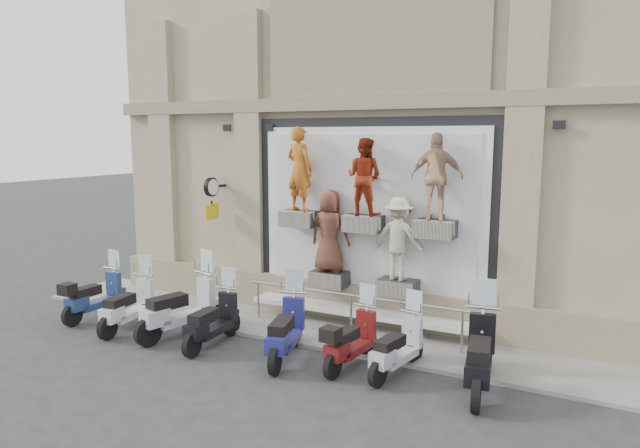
{
  "coord_description": "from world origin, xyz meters",
  "views": [
    {
      "loc": [
        4.69,
        -8.4,
        4.14
      ],
      "look_at": [
        -0.68,
        1.9,
        2.36
      ],
      "focal_mm": 32.0,
      "sensor_mm": 36.0,
      "label": 1
    }
  ],
  "objects_px": {
    "scooter_h": "(480,340)",
    "scooter_g": "(398,336)",
    "scooter_d": "(212,310)",
    "clock_sign_bracket": "(212,193)",
    "scooter_c": "(180,296)",
    "scooter_f": "(352,329)",
    "guard_rail": "(351,316)",
    "scooter_e": "(286,318)",
    "scooter_a": "(95,286)",
    "scooter_b": "(128,295)"
  },
  "relations": [
    {
      "from": "scooter_h",
      "to": "scooter_g",
      "type": "bearing_deg",
      "value": 171.63
    },
    {
      "from": "scooter_g",
      "to": "scooter_h",
      "type": "distance_m",
      "value": 1.42
    },
    {
      "from": "scooter_d",
      "to": "scooter_h",
      "type": "bearing_deg",
      "value": 1.96
    },
    {
      "from": "clock_sign_bracket",
      "to": "scooter_h",
      "type": "distance_m",
      "value": 7.3
    },
    {
      "from": "scooter_d",
      "to": "scooter_h",
      "type": "height_order",
      "value": "scooter_h"
    },
    {
      "from": "scooter_c",
      "to": "scooter_f",
      "type": "height_order",
      "value": "scooter_c"
    },
    {
      "from": "clock_sign_bracket",
      "to": "scooter_d",
      "type": "bearing_deg",
      "value": -52.97
    },
    {
      "from": "clock_sign_bracket",
      "to": "scooter_f",
      "type": "height_order",
      "value": "clock_sign_bracket"
    },
    {
      "from": "scooter_c",
      "to": "scooter_d",
      "type": "height_order",
      "value": "scooter_c"
    },
    {
      "from": "guard_rail",
      "to": "scooter_c",
      "type": "distance_m",
      "value": 3.57
    },
    {
      "from": "clock_sign_bracket",
      "to": "scooter_c",
      "type": "height_order",
      "value": "clock_sign_bracket"
    },
    {
      "from": "scooter_d",
      "to": "scooter_e",
      "type": "bearing_deg",
      "value": 0.16
    },
    {
      "from": "scooter_e",
      "to": "scooter_f",
      "type": "relative_size",
      "value": 1.12
    },
    {
      "from": "scooter_c",
      "to": "scooter_h",
      "type": "xyz_separation_m",
      "value": [
        6.08,
        0.25,
        -0.01
      ]
    },
    {
      "from": "scooter_f",
      "to": "scooter_h",
      "type": "distance_m",
      "value": 2.27
    },
    {
      "from": "scooter_g",
      "to": "scooter_h",
      "type": "relative_size",
      "value": 0.82
    },
    {
      "from": "scooter_a",
      "to": "scooter_c",
      "type": "height_order",
      "value": "scooter_c"
    },
    {
      "from": "guard_rail",
      "to": "scooter_c",
      "type": "xyz_separation_m",
      "value": [
        -3.18,
        -1.59,
        0.41
      ]
    },
    {
      "from": "scooter_c",
      "to": "scooter_f",
      "type": "xyz_separation_m",
      "value": [
        3.82,
        0.19,
        -0.16
      ]
    },
    {
      "from": "scooter_c",
      "to": "scooter_a",
      "type": "bearing_deg",
      "value": -166.58
    },
    {
      "from": "guard_rail",
      "to": "clock_sign_bracket",
      "type": "distance_m",
      "value": 4.57
    },
    {
      "from": "scooter_d",
      "to": "scooter_b",
      "type": "bearing_deg",
      "value": 178.77
    },
    {
      "from": "scooter_a",
      "to": "clock_sign_bracket",
      "type": "bearing_deg",
      "value": 46.45
    },
    {
      "from": "scooter_b",
      "to": "scooter_g",
      "type": "relative_size",
      "value": 1.08
    },
    {
      "from": "guard_rail",
      "to": "scooter_e",
      "type": "bearing_deg",
      "value": -109.75
    },
    {
      "from": "scooter_a",
      "to": "scooter_b",
      "type": "xyz_separation_m",
      "value": [
        1.29,
        -0.23,
        0.02
      ]
    },
    {
      "from": "scooter_b",
      "to": "guard_rail",
      "type": "bearing_deg",
      "value": 15.02
    },
    {
      "from": "scooter_a",
      "to": "scooter_g",
      "type": "relative_size",
      "value": 1.06
    },
    {
      "from": "scooter_a",
      "to": "scooter_c",
      "type": "distance_m",
      "value": 2.58
    },
    {
      "from": "scooter_a",
      "to": "scooter_b",
      "type": "bearing_deg",
      "value": -10.9
    },
    {
      "from": "scooter_a",
      "to": "scooter_f",
      "type": "distance_m",
      "value": 6.4
    },
    {
      "from": "guard_rail",
      "to": "scooter_h",
      "type": "distance_m",
      "value": 3.22
    },
    {
      "from": "guard_rail",
      "to": "scooter_b",
      "type": "relative_size",
      "value": 2.7
    },
    {
      "from": "guard_rail",
      "to": "scooter_g",
      "type": "relative_size",
      "value": 2.92
    },
    {
      "from": "scooter_c",
      "to": "scooter_e",
      "type": "relative_size",
      "value": 1.09
    },
    {
      "from": "scooter_g",
      "to": "scooter_h",
      "type": "xyz_separation_m",
      "value": [
        1.41,
        0.02,
        0.16
      ]
    },
    {
      "from": "clock_sign_bracket",
      "to": "scooter_f",
      "type": "xyz_separation_m",
      "value": [
        4.54,
        -1.86,
        -2.09
      ]
    },
    {
      "from": "scooter_b",
      "to": "scooter_e",
      "type": "height_order",
      "value": "scooter_e"
    },
    {
      "from": "scooter_b",
      "to": "scooter_e",
      "type": "distance_m",
      "value": 3.88
    },
    {
      "from": "scooter_b",
      "to": "clock_sign_bracket",
      "type": "bearing_deg",
      "value": 69.2
    },
    {
      "from": "clock_sign_bracket",
      "to": "scooter_a",
      "type": "bearing_deg",
      "value": -132.74
    },
    {
      "from": "scooter_e",
      "to": "scooter_g",
      "type": "distance_m",
      "value": 2.11
    },
    {
      "from": "guard_rail",
      "to": "scooter_g",
      "type": "height_order",
      "value": "scooter_g"
    },
    {
      "from": "guard_rail",
      "to": "scooter_g",
      "type": "xyz_separation_m",
      "value": [
        1.5,
        -1.35,
        0.24
      ]
    },
    {
      "from": "scooter_b",
      "to": "scooter_c",
      "type": "xyz_separation_m",
      "value": [
        1.29,
        0.18,
        0.11
      ]
    },
    {
      "from": "scooter_e",
      "to": "scooter_d",
      "type": "bearing_deg",
      "value": 167.02
    },
    {
      "from": "guard_rail",
      "to": "clock_sign_bracket",
      "type": "height_order",
      "value": "clock_sign_bracket"
    },
    {
      "from": "scooter_a",
      "to": "guard_rail",
      "type": "bearing_deg",
      "value": 14.16
    },
    {
      "from": "scooter_b",
      "to": "scooter_g",
      "type": "xyz_separation_m",
      "value": [
        5.96,
        0.42,
        -0.06
      ]
    },
    {
      "from": "scooter_h",
      "to": "scooter_e",
      "type": "bearing_deg",
      "value": 176.16
    }
  ]
}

